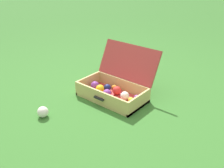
% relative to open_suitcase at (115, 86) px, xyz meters
% --- Properties ---
extents(ground_plane, '(16.00, 16.00, 0.00)m').
position_rel_open_suitcase_xyz_m(ground_plane, '(-0.05, -0.11, -0.11)').
color(ground_plane, '#336B28').
extents(open_suitcase, '(0.64, 0.53, 0.46)m').
position_rel_open_suitcase_xyz_m(open_suitcase, '(0.00, 0.00, 0.00)').
color(open_suitcase, '#B23838').
rests_on(open_suitcase, ground).
extents(stray_ball_on_grass, '(0.09, 0.09, 0.09)m').
position_rel_open_suitcase_xyz_m(stray_ball_on_grass, '(-0.24, -0.68, -0.06)').
color(stray_ball_on_grass, white).
rests_on(stray_ball_on_grass, ground).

